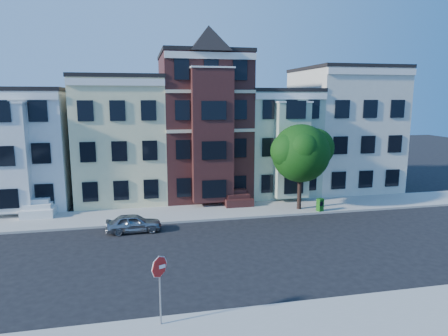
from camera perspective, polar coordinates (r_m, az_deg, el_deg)
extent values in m
plane|color=black|center=(22.87, 2.81, -11.93)|extent=(120.00, 120.00, 0.00)
cube|color=#9E9B93|center=(30.23, -1.06, -6.24)|extent=(60.00, 4.00, 0.15)
cube|color=#9E9B93|center=(16.06, 10.64, -22.03)|extent=(60.00, 4.00, 0.15)
cube|color=white|center=(36.50, -27.04, 2.58)|extent=(8.00, 9.00, 9.00)
cube|color=beige|center=(35.21, -14.42, 3.95)|extent=(7.00, 9.00, 10.00)
cube|color=#3C1917|center=(35.51, -3.08, 5.92)|extent=(7.00, 9.00, 12.00)
cube|color=#A4B89A|center=(37.20, 6.90, 3.73)|extent=(6.00, 9.00, 9.00)
cube|color=beige|center=(39.91, 16.53, 5.26)|extent=(8.00, 9.00, 11.00)
imported|color=gray|center=(26.52, -12.79, -7.68)|extent=(3.52, 1.50, 1.19)
cube|color=#1A6015|center=(30.83, 13.56, -5.13)|extent=(0.53, 0.50, 0.95)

